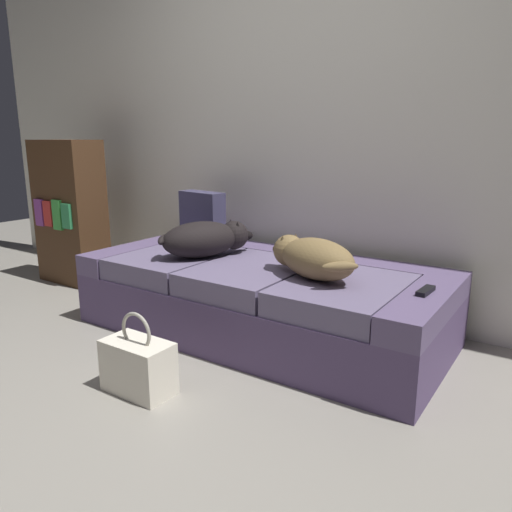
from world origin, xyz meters
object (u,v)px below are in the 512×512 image
(dog_tan, at_px, (312,257))
(tv_remote, at_px, (426,291))
(dog_dark, at_px, (206,239))
(throw_pillow, at_px, (202,217))
(handbag, at_px, (138,366))
(bookshelf, at_px, (70,212))
(couch, at_px, (261,298))

(dog_tan, bearing_deg, tv_remote, 5.48)
(dog_dark, distance_m, throw_pillow, 0.44)
(handbag, xyz_separation_m, bookshelf, (-1.74, 0.95, 0.42))
(throw_pillow, height_order, handbag, throw_pillow)
(dog_tan, relative_size, bookshelf, 0.54)
(dog_dark, bearing_deg, tv_remote, 0.23)
(dog_dark, height_order, handbag, dog_dark)
(dog_tan, bearing_deg, throw_pillow, 160.22)
(dog_dark, xyz_separation_m, handbag, (0.28, -0.83, -0.40))
(couch, relative_size, handbag, 5.51)
(dog_dark, distance_m, bookshelf, 1.46)
(couch, xyz_separation_m, dog_dark, (-0.36, -0.05, 0.32))
(dog_tan, distance_m, throw_pillow, 1.10)
(tv_remote, height_order, throw_pillow, throw_pillow)
(tv_remote, xyz_separation_m, handbag, (-1.01, -0.84, -0.31))
(handbag, bearing_deg, bookshelf, 151.34)
(dog_tan, bearing_deg, bookshelf, 175.65)
(couch, xyz_separation_m, bookshelf, (-1.82, 0.07, 0.34))
(dog_dark, bearing_deg, throw_pillow, 132.92)
(dog_dark, bearing_deg, handbag, -71.33)
(couch, distance_m, dog_tan, 0.50)
(couch, xyz_separation_m, handbag, (-0.07, -0.89, -0.08))
(couch, xyz_separation_m, tv_remote, (0.94, -0.05, 0.22))
(throw_pillow, relative_size, bookshelf, 0.31)
(throw_pillow, bearing_deg, handbag, -63.30)
(tv_remote, bearing_deg, throw_pillow, 172.27)
(couch, height_order, dog_dark, dog_dark)
(couch, distance_m, throw_pillow, 0.81)
(tv_remote, xyz_separation_m, throw_pillow, (-1.59, 0.32, 0.16))
(handbag, bearing_deg, tv_remote, 39.73)
(couch, height_order, bookshelf, bookshelf)
(couch, distance_m, handbag, 0.89)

